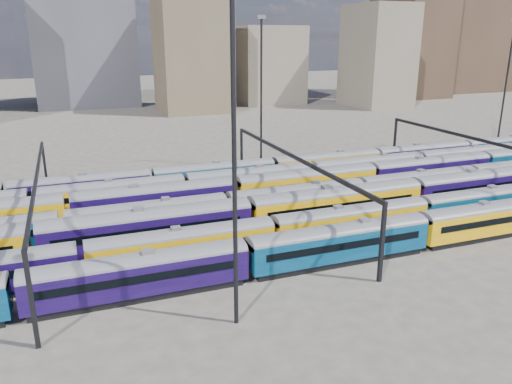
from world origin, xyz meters
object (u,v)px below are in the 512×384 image
object	(u,v)px
rake_0	(246,254)
rake_2	(249,212)
rake_1	(351,219)
mast_2	(234,156)

from	to	relation	value
rake_0	rake_2	distance (m)	10.73
rake_1	mast_2	distance (m)	24.36
rake_0	rake_1	size ratio (longest dim) A/B	1.25
rake_2	mast_2	distance (m)	21.51
rake_1	rake_0	bearing A→B (deg)	-160.90
mast_2	rake_2	bearing A→B (deg)	66.89
rake_0	mast_2	distance (m)	13.78
rake_2	rake_0	bearing A→B (deg)	-111.15
rake_0	mast_2	world-z (taller)	mast_2
mast_2	rake_0	bearing A→B (deg)	64.19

